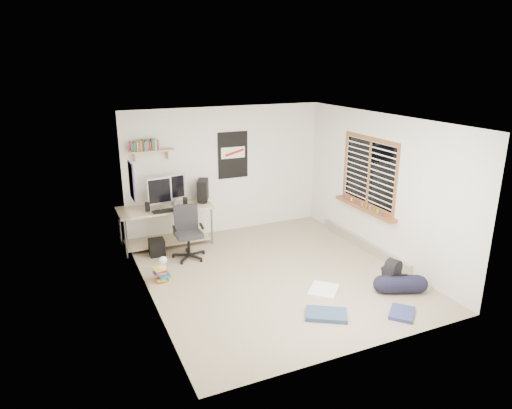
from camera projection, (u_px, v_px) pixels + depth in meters
name	position (u px, v px, depth m)	size (l,w,h in m)	color
floor	(276.00, 275.00, 7.43)	(4.00, 4.50, 0.01)	gray
ceiling	(278.00, 119.00, 6.67)	(4.00, 4.50, 0.01)	white
back_wall	(226.00, 170.00, 9.01)	(4.00, 0.01, 2.50)	silver
left_wall	(146.00, 219.00, 6.27)	(0.01, 4.50, 2.50)	silver
right_wall	(381.00, 187.00, 7.83)	(0.01, 4.50, 2.50)	silver
desk	(166.00, 227.00, 8.51)	(1.70, 0.75, 0.78)	#D5AF94
monitor_left	(160.00, 196.00, 8.14)	(0.44, 0.11, 0.49)	#ACABB0
monitor_right	(175.00, 192.00, 8.44)	(0.42, 0.10, 0.46)	#B2B2B7
pc_tower	(203.00, 190.00, 8.66)	(0.18, 0.38, 0.40)	black
keyboard	(164.00, 211.00, 8.08)	(0.42, 0.15, 0.02)	black
speaker_left	(147.00, 207.00, 8.06)	(0.08, 0.08, 0.16)	black
speaker_right	(185.00, 202.00, 8.33)	(0.08, 0.08, 0.16)	black
office_chair	(188.00, 232.00, 7.91)	(0.61, 0.61, 0.93)	#232325
wall_shelf	(152.00, 151.00, 8.19)	(0.80, 0.22, 0.24)	tan
poster_back_wall	(233.00, 155.00, 8.96)	(0.62, 0.03, 0.92)	black
poster_left_wall	(132.00, 181.00, 7.25)	(0.02, 0.42, 0.60)	navy
window	(368.00, 172.00, 8.01)	(0.10, 1.50, 1.26)	brown
baseboard_heater	(363.00, 244.00, 8.43)	(0.08, 2.50, 0.18)	#B7B2A8
backpack	(392.00, 277.00, 6.90)	(0.28, 0.23, 0.38)	black
duffel_bag	(400.00, 284.00, 6.81)	(0.28, 0.28, 0.55)	black
tshirt	(324.00, 290.00, 6.88)	(0.47, 0.40, 0.04)	white
jeans_a	(326.00, 314.00, 6.21)	(0.55, 0.35, 0.06)	navy
jeans_b	(402.00, 313.00, 6.25)	(0.41, 0.31, 0.05)	navy
book_stack	(161.00, 272.00, 7.16)	(0.42, 0.35, 0.29)	brown
desk_lamp	(162.00, 259.00, 7.08)	(0.13, 0.22, 0.22)	silver
subwoofer	(157.00, 248.00, 8.14)	(0.27, 0.27, 0.30)	black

